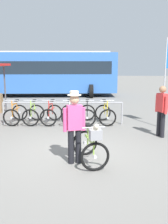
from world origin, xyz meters
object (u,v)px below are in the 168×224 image
Objects in this scene: racked_bike_black at (87,114)px; bus_distant at (44,71)px; racked_bike_red at (51,114)px; racked_bike_orange at (16,114)px; racked_bike_lime at (34,114)px; racked_bike_yellow at (105,114)px; racked_bike_white at (69,114)px; person_with_featured_bike at (74,124)px; featured_bicycle at (91,145)px; pedestrian_with_backpack at (162,108)px.

bus_distant is at bearing 113.14° from racked_bike_black.
racked_bike_red is 1.01× the size of racked_bike_black.
racked_bike_orange is 0.70m from racked_bike_lime.
bus_distant reaches higher than racked_bike_lime.
racked_bike_black is at bearing -175.93° from racked_bike_yellow.
racked_bike_white is at bearing -175.93° from racked_bike_black.
person_with_featured_bike is at bearing -100.13° from racked_bike_yellow.
racked_bike_red and racked_bike_yellow have the same top height.
racked_bike_white is at bearing 104.09° from featured_bicycle.
featured_bicycle is at bearing -85.36° from racked_bike_black.
featured_bicycle is 0.73× the size of person_with_featured_bike.
racked_bike_lime is at bearing 117.31° from person_with_featured_bike.
featured_bicycle is 0.12× the size of bus_distant.
racked_bike_white is at bearing -71.16° from bus_distant.
bus_distant is at bearing 117.22° from racked_bike_yellow.
pedestrian_with_backpack is (2.14, 2.50, 0.45)m from featured_bicycle.
racked_bike_white is 0.70m from racked_bike_black.
racked_bike_white is at bearing -175.93° from racked_bike_yellow.
pedestrian_with_backpack is (3.18, -1.64, 0.57)m from racked_bike_white.
featured_bicycle is at bearing -51.83° from racked_bike_orange.
racked_bike_yellow is at bearing -62.78° from bus_distant.
racked_bike_black is at bearing -66.86° from bus_distant.
racked_bike_yellow is 0.12× the size of bus_distant.
racked_bike_lime is at bearing -80.23° from bus_distant.
racked_bike_black is (1.40, 0.10, -0.00)m from racked_bike_red.
bus_distant is (-3.55, 8.31, 1.37)m from racked_bike_black.
racked_bike_yellow is (3.49, 0.25, -0.00)m from racked_bike_orange.
racked_bike_black is at bearing 89.36° from person_with_featured_bike.
racked_bike_black is (2.09, 0.15, -0.00)m from racked_bike_lime.
racked_bike_yellow is 0.70× the size of person_with_featured_bike.
bus_distant reaches higher than racked_bike_black.
bus_distant is (-2.85, 8.36, 1.37)m from racked_bike_white.
racked_bike_orange is at bearing 164.26° from pedestrian_with_backpack.
racked_bike_lime is 0.88× the size of featured_bicycle.
racked_bike_lime is 0.11× the size of bus_distant.
person_with_featured_bike reaches higher than racked_bike_orange.
racked_bike_orange and racked_bike_lime have the same top height.
racked_bike_red is 0.11× the size of bus_distant.
racked_bike_red is 0.67× the size of person_with_featured_bike.
racked_bike_red is 0.70× the size of pedestrian_with_backpack.
featured_bicycle is at bearing -9.92° from person_with_featured_bike.
featured_bicycle is at bearing -75.91° from racked_bike_white.
person_with_featured_bike reaches higher than racked_bike_lime.
racked_bike_lime is 2.10m from racked_bike_black.
featured_bicycle reaches higher than racked_bike_red.
racked_bike_white is at bearing 4.07° from racked_bike_red.
racked_bike_orange is 0.93× the size of racked_bike_yellow.
pedestrian_with_backpack reaches higher than racked_bike_orange.
racked_bike_white is 8.94m from bus_distant.
racked_bike_white is at bearing 99.11° from person_with_featured_bike.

